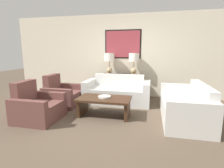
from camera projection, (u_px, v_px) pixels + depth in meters
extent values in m
plane|color=brown|center=(104.00, 122.00, 3.71)|extent=(20.00, 20.00, 0.00)
cube|color=beige|center=(123.00, 56.00, 5.80)|extent=(7.64, 0.10, 2.65)
cube|color=black|center=(123.00, 44.00, 5.67)|extent=(1.18, 0.01, 0.92)
cube|color=#9E3842|center=(123.00, 44.00, 5.67)|extent=(1.10, 0.02, 0.84)
cube|color=#332319|center=(121.00, 85.00, 5.71)|extent=(1.26, 0.40, 0.74)
cylinder|color=tan|center=(109.00, 73.00, 5.72)|extent=(0.16, 0.16, 0.02)
sphere|color=tan|center=(109.00, 70.00, 5.70)|extent=(0.19, 0.19, 0.19)
cylinder|color=#8C7A51|center=(109.00, 64.00, 5.66)|extent=(0.02, 0.02, 0.20)
cylinder|color=white|center=(109.00, 57.00, 5.62)|extent=(0.32, 0.32, 0.25)
cylinder|color=tan|center=(134.00, 74.00, 5.55)|extent=(0.16, 0.16, 0.02)
sphere|color=tan|center=(134.00, 71.00, 5.53)|extent=(0.19, 0.19, 0.19)
cylinder|color=#8C7A51|center=(134.00, 65.00, 5.49)|extent=(0.02, 0.02, 0.20)
cylinder|color=white|center=(134.00, 57.00, 5.45)|extent=(0.32, 0.32, 0.25)
cube|color=silver|center=(116.00, 96.00, 4.97)|extent=(1.49, 0.70, 0.44)
cube|color=silver|center=(119.00, 87.00, 5.36)|extent=(1.49, 0.18, 0.79)
cube|color=silver|center=(90.00, 91.00, 5.22)|extent=(0.18, 0.88, 0.63)
cube|color=silver|center=(147.00, 93.00, 4.85)|extent=(0.18, 0.88, 0.63)
cube|color=silver|center=(179.00, 109.00, 3.83)|extent=(0.70, 1.49, 0.44)
cube|color=silver|center=(201.00, 103.00, 3.70)|extent=(0.18, 1.49, 0.79)
cube|color=silver|center=(178.00, 96.00, 4.59)|extent=(0.88, 0.18, 0.63)
cube|color=silver|center=(192.00, 120.00, 2.99)|extent=(0.88, 0.18, 0.63)
cube|color=#3D2616|center=(104.00, 99.00, 3.98)|extent=(1.20, 0.69, 0.05)
cube|color=#3D2616|center=(83.00, 106.00, 4.14)|extent=(0.07, 0.55, 0.38)
cube|color=#3D2616|center=(127.00, 109.00, 3.90)|extent=(0.07, 0.55, 0.38)
cylinder|color=beige|center=(105.00, 97.00, 3.98)|extent=(0.29, 0.29, 0.04)
cube|color=brown|center=(67.00, 99.00, 4.80)|extent=(0.67, 0.61, 0.38)
cube|color=brown|center=(53.00, 90.00, 4.85)|extent=(0.18, 0.61, 0.85)
cube|color=brown|center=(57.00, 99.00, 4.45)|extent=(0.85, 0.14, 0.54)
cube|color=brown|center=(70.00, 92.00, 5.17)|extent=(0.85, 0.14, 0.54)
cube|color=brown|center=(43.00, 112.00, 3.76)|extent=(0.67, 0.61, 0.38)
cube|color=brown|center=(25.00, 100.00, 3.81)|extent=(0.18, 0.61, 0.85)
cube|color=brown|center=(28.00, 114.00, 3.41)|extent=(0.85, 0.14, 0.54)
cube|color=brown|center=(49.00, 103.00, 4.12)|extent=(0.85, 0.14, 0.54)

